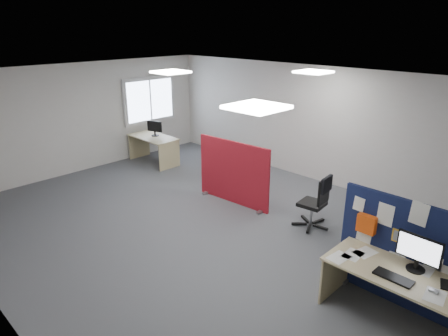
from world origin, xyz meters
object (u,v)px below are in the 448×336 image
Objects in this scene: monitor_main at (419,252)px; red_divider at (233,173)px; second_desk at (154,143)px; office_chair at (318,199)px; monitor_second at (155,128)px; main_desk at (402,284)px; navy_divider at (406,255)px.

monitor_main is 4.18m from red_divider.
second_desk is 1.40× the size of office_chair.
office_chair is at bearing 151.53° from monitor_main.
monitor_second reaches higher than office_chair.
second_desk is at bearing 167.89° from main_desk.
monitor_second is at bearing 171.63° from office_chair.
navy_divider is 1.28× the size of second_desk.
monitor_main is 7.49m from second_desk.
red_divider reaches higher than second_desk.
red_divider is 4.18× the size of monitor_second.
navy_divider is 1.79× the size of office_chair.
navy_divider is 4.30× the size of monitor_second.
office_chair reaches higher than second_desk.
main_desk is (0.12, -0.35, -0.20)m from navy_divider.
office_chair is (-1.97, 1.07, -0.18)m from navy_divider.
red_divider is at bearing -27.25° from monitor_second.
monitor_main is at bearing 62.08° from main_desk.
navy_divider is 1.02× the size of main_desk.
second_desk is (-3.30, 0.39, -0.12)m from red_divider.
monitor_main is at bearing -10.87° from second_desk.
monitor_main is 1.25× the size of monitor_second.
navy_divider is at bearing -16.45° from red_divider.
navy_divider is 3.93m from red_divider.
monitor_second is 0.42× the size of office_chair.
second_desk is 3.37× the size of monitor_second.
office_chair is (1.87, 0.25, -0.08)m from red_divider.
second_desk is at bearing 168.79° from red_divider.
office_chair is (-2.17, 1.27, -0.41)m from monitor_main.
office_chair is at bearing 151.54° from navy_divider.
red_divider reaches higher than monitor_main.
red_divider is at bearing 168.03° from navy_divider.
main_desk is at bearing -115.96° from monitor_main.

